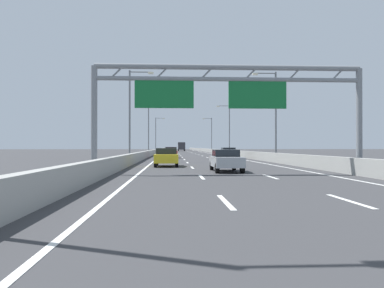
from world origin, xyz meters
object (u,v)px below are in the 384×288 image
Objects in this scene: streetlamp_right_mid at (274,111)px; streetlamp_right_distant at (211,133)px; black_car at (228,153)px; silver_car at (226,160)px; red_car at (171,152)px; box_truck at (181,146)px; streetlamp_left_far at (150,126)px; streetlamp_left_mid at (132,110)px; sign_gantry at (225,91)px; streetlamp_right_far at (228,127)px; streetlamp_left_distant at (157,133)px; yellow_car at (166,157)px.

streetlamp_right_mid is 1.00× the size of streetlamp_right_distant.
black_car is (-3.63, 8.56, -4.64)m from streetlamp_right_mid.
silver_car is 29.46m from red_car.
streetlamp_right_mid is 97.14m from box_truck.
streetlamp_left_far and streetlamp_right_distant have the same top height.
streetlamp_left_far is (0.00, 33.24, 0.00)m from streetlamp_left_mid.
silver_car is 0.96× the size of black_car.
streetlamp_right_far is (7.71, 51.51, 0.60)m from sign_gantry.
silver_car is at bearing -84.78° from streetlamp_left_distant.
streetlamp_right_mid is 66.47m from streetlamp_right_distant.
streetlamp_left_mid reaches higher than black_car.
silver_car is at bearing 80.15° from sign_gantry.
yellow_car is 0.92× the size of red_car.
silver_car is (-7.37, -82.78, -4.67)m from streetlamp_right_distant.
silver_car is 113.11m from box_truck.
streetlamp_left_far is 64.12m from box_truck.
streetlamp_left_far reaches higher than yellow_car.
yellow_car reaches higher than silver_car.
red_car is (-10.88, -20.29, -4.62)m from streetlamp_right_far.
black_car is at bearing -87.59° from box_truck.
sign_gantry is 52.01m from streetlamp_left_far.
red_car is at bearing 130.05° from streetlamp_right_mid.
black_car is (7.59, 18.31, 0.00)m from yellow_car.
streetlamp_left_mid reaches higher than sign_gantry.
streetlamp_left_mid is 14.92m from black_car.
sign_gantry is 1.67× the size of streetlamp_right_mid.
streetlamp_right_distant is 58.21m from black_car.
red_car reaches higher than black_car.
streetlamp_left_distant is 2.11× the size of red_car.
streetlamp_right_mid is 68.13m from streetlamp_left_distant.
sign_gantry is 1.85× the size of box_truck.
streetlamp_right_mid is (7.71, 18.27, 0.60)m from sign_gantry.
streetlamp_left_distant is 2.24× the size of silver_car.
streetlamp_left_far is (-14.93, 33.24, 0.00)m from streetlamp_right_mid.
streetlamp_left_distant is (-14.93, 66.47, 0.00)m from streetlamp_right_mid.
streetlamp_left_far is at bearing -114.19° from streetlamp_right_distant.
streetlamp_right_mid is 2.29× the size of yellow_car.
streetlamp_right_mid reaches higher than yellow_car.
streetlamp_left_mid reaches higher than yellow_car.
red_car is (4.05, 12.94, -4.62)m from streetlamp_left_mid.
box_truck is at bearing 94.34° from streetlamp_right_mid.
black_car is (11.30, -24.68, -4.64)m from streetlamp_left_far.
streetlamp_left_distant is (0.00, 33.24, 0.00)m from streetlamp_left_far.
silver_car is at bearing -65.13° from streetlamp_left_mid.
streetlamp_right_distant is (14.93, 33.24, 0.00)m from streetlamp_left_far.
streetlamp_left_distant is at bearing -104.05° from box_truck.
streetlamp_right_far is 36.43m from streetlamp_left_distant.
streetlamp_left_distant is at bearing 180.00° from streetlamp_right_distant.
streetlamp_left_distant is 2.16× the size of black_car.
streetlamp_left_mid is 2.11× the size of red_car.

